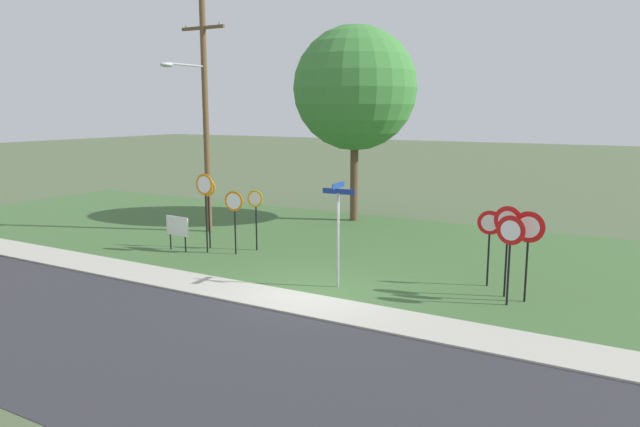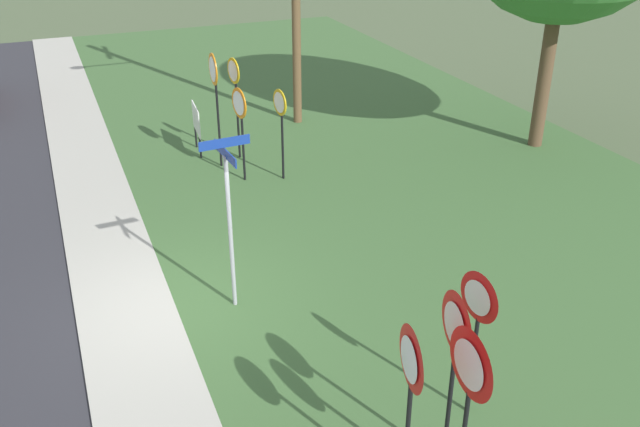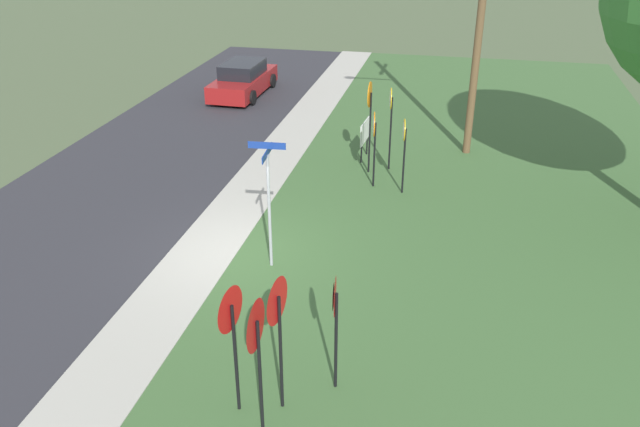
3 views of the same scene
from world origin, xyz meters
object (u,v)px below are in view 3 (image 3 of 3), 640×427
at_px(stop_sign_far_center, 374,133).
at_px(yield_sign_far_left, 231,321).
at_px(yield_sign_far_right, 334,308).
at_px(yield_sign_near_left, 277,313).
at_px(notice_board, 365,134).
at_px(stop_sign_far_left, 370,107).
at_px(stop_sign_near_right, 391,112).
at_px(street_name_post, 269,195).
at_px(yield_sign_near_right, 256,337).
at_px(stop_sign_near_left, 404,141).
at_px(parked_hatchback_near, 243,80).

height_order(stop_sign_far_center, yield_sign_far_left, yield_sign_far_left).
bearing_deg(yield_sign_far_right, yield_sign_far_left, -66.71).
xyz_separation_m(stop_sign_far_center, yield_sign_near_left, (9.28, -0.19, 0.25)).
bearing_deg(notice_board, yield_sign_near_left, 6.47).
bearing_deg(stop_sign_far_left, notice_board, -164.96).
bearing_deg(yield_sign_far_right, notice_board, 178.49).
distance_m(stop_sign_near_right, street_name_post, 6.62).
distance_m(stop_sign_near_right, yield_sign_near_right, 11.26).
distance_m(yield_sign_near_right, yield_sign_far_left, 0.62).
bearing_deg(street_name_post, stop_sign_far_center, 157.51).
distance_m(stop_sign_near_left, yield_sign_far_left, 9.39).
height_order(yield_sign_far_right, street_name_post, street_name_post).
bearing_deg(yield_sign_far_left, stop_sign_near_right, -176.51).
distance_m(stop_sign_far_left, yield_sign_near_left, 10.32).
bearing_deg(stop_sign_far_left, parked_hatchback_near, -138.18).
height_order(yield_sign_near_right, street_name_post, street_name_post).
distance_m(stop_sign_near_left, yield_sign_near_left, 9.07).
relative_size(stop_sign_far_center, yield_sign_far_right, 1.02).
bearing_deg(stop_sign_near_left, stop_sign_far_center, -115.79).
bearing_deg(stop_sign_near_right, stop_sign_far_left, -67.23).
height_order(stop_sign_near_right, street_name_post, street_name_post).
bearing_deg(yield_sign_near_right, stop_sign_near_left, 173.73).
height_order(stop_sign_far_left, yield_sign_far_left, stop_sign_far_left).
relative_size(yield_sign_far_right, notice_board, 1.76).
bearing_deg(parked_hatchback_near, yield_sign_near_left, 21.51).
bearing_deg(yield_sign_far_right, yield_sign_near_left, -57.28).
bearing_deg(yield_sign_near_left, parked_hatchback_near, -151.77).
distance_m(yield_sign_near_left, street_name_post, 4.57).
xyz_separation_m(yield_sign_near_left, notice_board, (-11.41, -0.39, -1.03)).
relative_size(stop_sign_near_left, stop_sign_far_left, 0.78).
bearing_deg(stop_sign_near_left, notice_board, -157.30).
bearing_deg(stop_sign_near_right, street_name_post, -25.95).
relative_size(yield_sign_near_left, notice_board, 1.99).
xyz_separation_m(yield_sign_far_left, street_name_post, (-4.55, -0.74, 0.02)).
height_order(stop_sign_near_left, notice_board, stop_sign_near_left).
xyz_separation_m(stop_sign_near_left, notice_board, (-2.40, -1.45, -0.72)).
xyz_separation_m(stop_sign_far_left, yield_sign_near_left, (10.31, 0.11, -0.19)).
distance_m(stop_sign_near_left, notice_board, 2.90).
distance_m(yield_sign_far_right, notice_board, 10.84).
xyz_separation_m(stop_sign_far_center, yield_sign_far_right, (8.62, 0.59, 0.01)).
bearing_deg(stop_sign_near_right, yield_sign_near_left, -11.76).
relative_size(stop_sign_far_left, notice_board, 2.25).
height_order(street_name_post, notice_board, street_name_post).
height_order(stop_sign_near_left, stop_sign_far_left, stop_sign_far_left).
height_order(stop_sign_far_center, yield_sign_near_right, yield_sign_near_right).
bearing_deg(parked_hatchback_near, stop_sign_near_left, 42.46).
xyz_separation_m(stop_sign_near_right, yield_sign_near_left, (10.68, -0.48, 0.04)).
bearing_deg(notice_board, yield_sign_near_right, 5.56).
relative_size(stop_sign_far_left, yield_sign_near_right, 1.16).
bearing_deg(yield_sign_far_right, street_name_post, -156.75).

